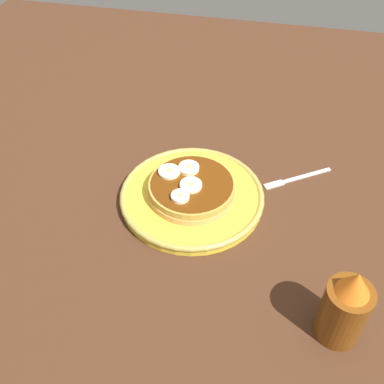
# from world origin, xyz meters

# --- Properties ---
(ground_plane) EXTENTS (1.40, 1.40, 0.03)m
(ground_plane) POSITION_xyz_m (0.00, 0.00, -0.01)
(ground_plane) COLOR #422616
(plate) EXTENTS (0.24, 0.24, 0.02)m
(plate) POSITION_xyz_m (0.00, 0.00, 0.01)
(plate) COLOR yellow
(plate) RESTS_ON ground_plane
(pancake_stack) EXTENTS (0.15, 0.15, 0.02)m
(pancake_stack) POSITION_xyz_m (0.00, -0.00, 0.03)
(pancake_stack) COLOR tan
(pancake_stack) RESTS_ON plate
(banana_slice_0) EXTENTS (0.04, 0.04, 0.01)m
(banana_slice_0) POSITION_xyz_m (0.00, -0.01, 0.04)
(banana_slice_0) COLOR beige
(banana_slice_0) RESTS_ON pancake_stack
(banana_slice_1) EXTENTS (0.03, 0.03, 0.01)m
(banana_slice_1) POSITION_xyz_m (-0.01, 0.03, 0.04)
(banana_slice_1) COLOR #F8ECC0
(banana_slice_1) RESTS_ON pancake_stack
(banana_slice_2) EXTENTS (0.03, 0.03, 0.01)m
(banana_slice_2) POSITION_xyz_m (-0.01, -0.04, 0.04)
(banana_slice_2) COLOR #FEEDC2
(banana_slice_2) RESTS_ON pancake_stack
(banana_slice_3) EXTENTS (0.04, 0.04, 0.01)m
(banana_slice_3) POSITION_xyz_m (-0.04, 0.02, 0.04)
(banana_slice_3) COLOR #EBF4C4
(banana_slice_3) RESTS_ON pancake_stack
(fork) EXTENTS (0.11, 0.08, 0.01)m
(fork) POSITION_xyz_m (0.16, 0.09, 0.00)
(fork) COLOR silver
(fork) RESTS_ON ground_plane
(syrup_bottle) EXTENTS (0.06, 0.06, 0.13)m
(syrup_bottle) POSITION_xyz_m (0.23, -0.19, 0.06)
(syrup_bottle) COLOR brown
(syrup_bottle) RESTS_ON ground_plane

